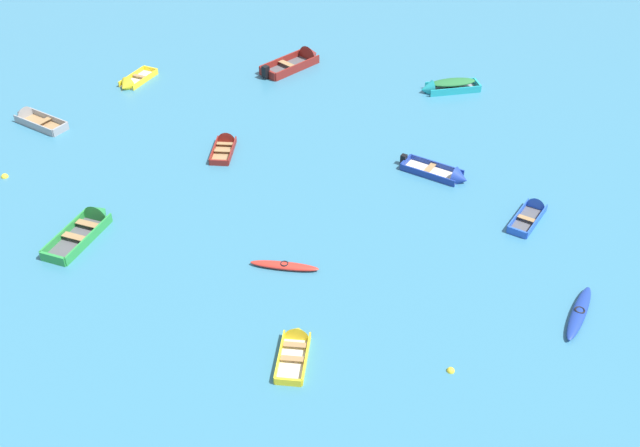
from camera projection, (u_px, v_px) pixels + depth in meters
rowboat_yellow_far_left at (131, 83)px, 45.26m from camera, size 1.81×3.05×0.97m
kayak_deep_blue_outer_left at (579, 313)px, 29.41m from camera, size 1.64×3.33×0.32m
rowboat_maroon_back_row_right at (301, 60)px, 47.67m from camera, size 3.64×4.25×1.36m
kayak_red_near_left at (284, 266)px, 31.71m from camera, size 2.91×0.52×0.28m
rowboat_turquoise_near_camera at (444, 86)px, 44.57m from camera, size 3.64×2.14×1.02m
rowboat_blue_distant_center at (533, 211)px, 34.84m from camera, size 2.03×3.05×0.86m
rowboat_yellow_far_back at (296, 343)px, 28.12m from camera, size 1.09×2.76×0.93m
rowboat_green_back_row_center at (91, 223)px, 33.97m from camera, size 2.08×4.10×1.19m
rowboat_deep_blue_back_row_left at (447, 175)px, 37.20m from camera, size 3.50×2.34×1.04m
rowboat_maroon_cluster_inner at (226, 143)px, 39.67m from camera, size 1.16×2.82×0.91m
rowboat_grey_cluster_outer at (31, 118)px, 41.77m from camera, size 3.63×2.44×1.01m
mooring_buoy_near_foreground at (451, 371)px, 27.21m from camera, size 0.29×0.29×0.29m
mooring_buoy_trailing at (5, 177)px, 37.37m from camera, size 0.36×0.36×0.36m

